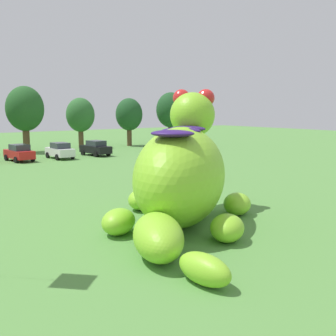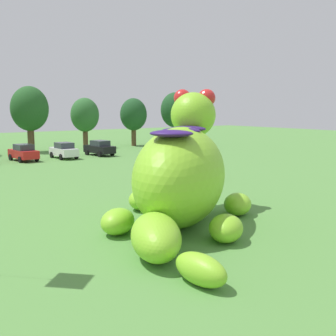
{
  "view_description": "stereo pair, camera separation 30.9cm",
  "coord_description": "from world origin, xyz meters",
  "px_view_note": "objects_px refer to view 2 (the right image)",
  "views": [
    {
      "loc": [
        -11.4,
        -14.01,
        5.39
      ],
      "look_at": [
        0.45,
        1.88,
        2.52
      ],
      "focal_mm": 44.51,
      "sensor_mm": 36.0,
      "label": 1
    },
    {
      "loc": [
        -11.15,
        -14.2,
        5.39
      ],
      "look_at": [
        0.45,
        1.88,
        2.52
      ],
      "focal_mm": 44.51,
      "sensor_mm": 36.0,
      "label": 2
    }
  ],
  "objects_px": {
    "car_black": "(100,148)",
    "spectator_near_inflatable": "(193,169)",
    "giant_inflatable_creature": "(181,174)",
    "car_white": "(64,150)",
    "car_red": "(23,153)",
    "spectator_mid_field": "(212,167)"
  },
  "relations": [
    {
      "from": "car_black",
      "to": "spectator_near_inflatable",
      "type": "height_order",
      "value": "car_black"
    },
    {
      "from": "giant_inflatable_creature",
      "to": "car_white",
      "type": "height_order",
      "value": "giant_inflatable_creature"
    },
    {
      "from": "car_red",
      "to": "spectator_near_inflatable",
      "type": "relative_size",
      "value": 2.48
    },
    {
      "from": "car_white",
      "to": "car_red",
      "type": "bearing_deg",
      "value": 174.74
    },
    {
      "from": "car_white",
      "to": "spectator_near_inflatable",
      "type": "xyz_separation_m",
      "value": [
        2.77,
        -18.51,
        -0.01
      ]
    },
    {
      "from": "car_red",
      "to": "spectator_near_inflatable",
      "type": "bearing_deg",
      "value": -69.83
    },
    {
      "from": "spectator_mid_field",
      "to": "giant_inflatable_creature",
      "type": "bearing_deg",
      "value": -137.94
    },
    {
      "from": "giant_inflatable_creature",
      "to": "car_black",
      "type": "distance_m",
      "value": 29.41
    },
    {
      "from": "car_red",
      "to": "spectator_mid_field",
      "type": "xyz_separation_m",
      "value": [
        8.71,
        -18.97,
        -0.01
      ]
    },
    {
      "from": "spectator_mid_field",
      "to": "car_white",
      "type": "bearing_deg",
      "value": 103.73
    },
    {
      "from": "car_white",
      "to": "car_black",
      "type": "height_order",
      "value": "same"
    },
    {
      "from": "giant_inflatable_creature",
      "to": "spectator_mid_field",
      "type": "bearing_deg",
      "value": 42.06
    },
    {
      "from": "car_black",
      "to": "spectator_mid_field",
      "type": "xyz_separation_m",
      "value": [
        0.18,
        -18.86,
        -0.01
      ]
    },
    {
      "from": "car_red",
      "to": "spectator_mid_field",
      "type": "relative_size",
      "value": 2.48
    },
    {
      "from": "car_black",
      "to": "spectator_mid_field",
      "type": "relative_size",
      "value": 2.51
    },
    {
      "from": "car_red",
      "to": "spectator_near_inflatable",
      "type": "height_order",
      "value": "car_red"
    },
    {
      "from": "car_white",
      "to": "spectator_near_inflatable",
      "type": "relative_size",
      "value": 2.42
    },
    {
      "from": "car_red",
      "to": "car_black",
      "type": "bearing_deg",
      "value": -0.73
    },
    {
      "from": "giant_inflatable_creature",
      "to": "car_black",
      "type": "bearing_deg",
      "value": 70.81
    },
    {
      "from": "giant_inflatable_creature",
      "to": "spectator_mid_field",
      "type": "relative_size",
      "value": 6.65
    },
    {
      "from": "giant_inflatable_creature",
      "to": "car_red",
      "type": "xyz_separation_m",
      "value": [
        1.13,
        27.85,
        -1.48
      ]
    },
    {
      "from": "giant_inflatable_creature",
      "to": "car_black",
      "type": "height_order",
      "value": "giant_inflatable_creature"
    }
  ]
}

